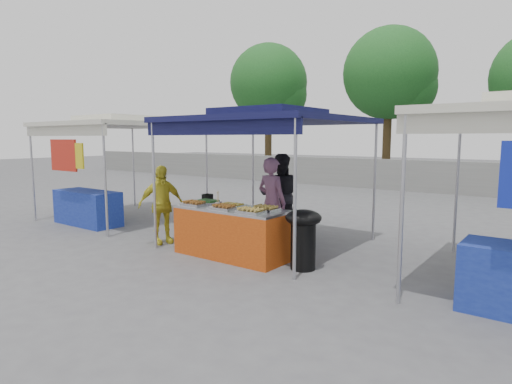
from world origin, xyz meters
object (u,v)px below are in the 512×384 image
Objects in this scene: wok_burner at (303,234)px; helper_man at (280,195)px; customer_person at (161,205)px; vendor_table at (232,232)px; vendor_woman at (272,202)px; cooking_pot at (207,198)px.

wok_burner is 2.38m from helper_man.
customer_person is at bearing 13.75° from helper_man.
vendor_woman is at bearing 80.64° from vendor_table.
helper_man is (-0.40, 0.89, 0.02)m from vendor_woman.
vendor_table is 1.19× the size of vendor_woman.
cooking_pot is 0.23× the size of wok_burner.
cooking_pot is 2.26m from wok_burner.
vendor_table is at bearing -153.07° from wok_burner.
customer_person is at bearing -154.27° from wok_burner.
vendor_table is 1.17× the size of helper_man.
wok_burner is 0.62× the size of customer_person.
helper_man is at bearing 154.35° from wok_burner.
cooking_pot reaches higher than wok_burner.
cooking_pot is at bearing 28.18° from helper_man.
customer_person is (-1.46, -1.94, -0.10)m from helper_man.
customer_person is (-1.70, -0.08, 0.33)m from vendor_table.
vendor_woman is at bearing 166.15° from wok_burner.
customer_person is at bearing -177.40° from vendor_table.
vendor_woman is at bearing 74.93° from helper_man.
cooking_pot is at bearing -163.69° from wok_burner.
vendor_woman is (0.16, 0.97, 0.41)m from vendor_table.
cooking_pot is 1.21m from vendor_woman.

